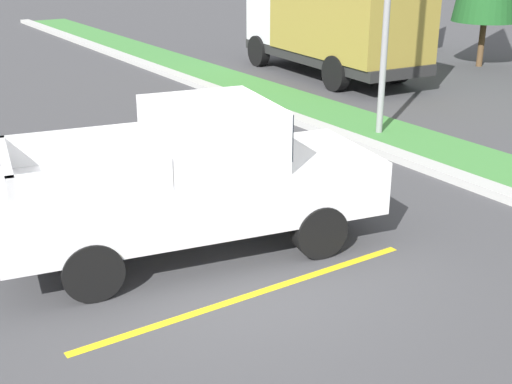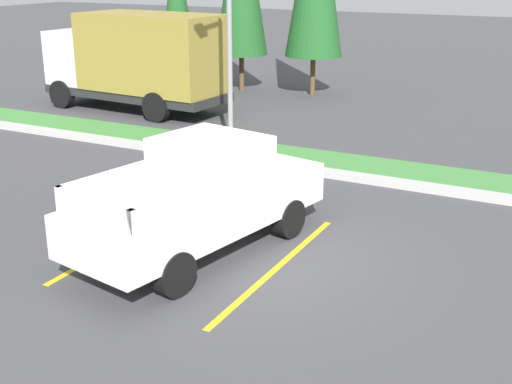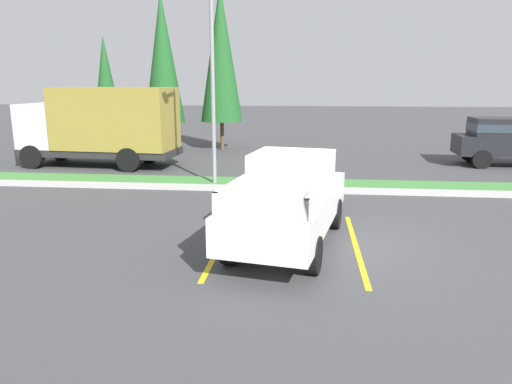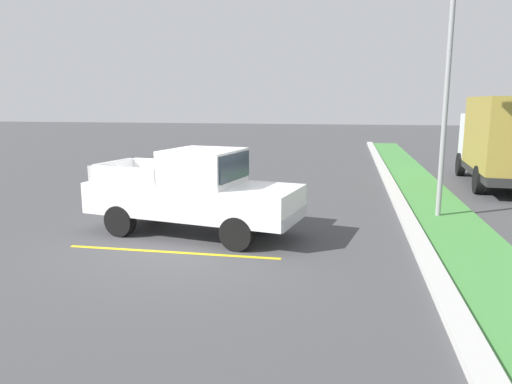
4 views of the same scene
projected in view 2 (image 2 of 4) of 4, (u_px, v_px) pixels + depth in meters
The scene contains 8 objects.
ground_plane at pixel (247, 252), 12.37m from camera, with size 120.00×120.00×0.00m, color #424244.
parking_line_near at pixel (134, 236), 13.08m from camera, with size 0.12×4.80×0.01m, color yellow.
parking_line_far at pixel (277, 267), 11.73m from camera, with size 0.12×4.80×0.01m, color yellow.
curb_strip at pixel (342, 175), 16.55m from camera, with size 56.00×0.40×0.15m, color #B2B2AD.
grass_median at pixel (357, 166), 17.48m from camera, with size 56.00×1.80×0.06m, color #42843D.
pickup_truck_main at pixel (202, 197), 12.11m from camera, with size 2.85×5.49×2.10m.
cargo_truck_distant at pixel (138, 59), 23.47m from camera, with size 6.95×2.90×3.40m.
street_light at pixel (226, 10), 17.53m from camera, with size 0.24×1.49×6.62m.
Camera 2 is at (5.38, -9.99, 5.07)m, focal length 47.14 mm.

